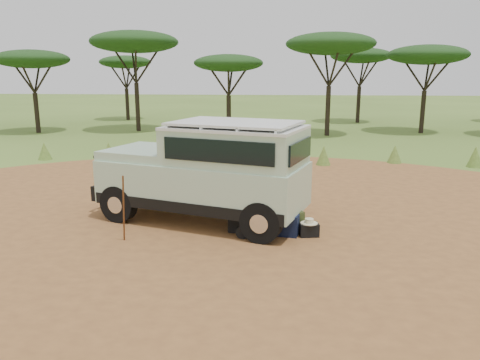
# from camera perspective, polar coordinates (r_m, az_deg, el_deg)

# --- Properties ---
(ground) EXTENTS (140.00, 140.00, 0.00)m
(ground) POSITION_cam_1_polar(r_m,az_deg,el_deg) (11.36, -1.55, -6.07)
(ground) COLOR #4F6E27
(ground) RESTS_ON ground
(dirt_clearing) EXTENTS (23.00, 23.00, 0.01)m
(dirt_clearing) POSITION_cam_1_polar(r_m,az_deg,el_deg) (11.36, -1.55, -6.06)
(dirt_clearing) COLOR #9A6232
(dirt_clearing) RESTS_ON ground
(grass_fringe) EXTENTS (36.60, 1.60, 0.90)m
(grass_fringe) POSITION_cam_1_polar(r_m,az_deg,el_deg) (19.65, 1.67, 3.29)
(grass_fringe) COLOR #4F6E27
(grass_fringe) RESTS_ON ground
(acacia_treeline) EXTENTS (46.70, 13.20, 6.26)m
(acacia_treeline) POSITION_cam_1_polar(r_m,az_deg,el_deg) (30.50, 4.26, 15.13)
(acacia_treeline) COLOR black
(acacia_treeline) RESTS_ON ground
(safari_vehicle) EXTENTS (5.61, 3.58, 2.57)m
(safari_vehicle) POSITION_cam_1_polar(r_m,az_deg,el_deg) (11.68, -3.84, 0.76)
(safari_vehicle) COLOR #A9C6A9
(safari_vehicle) RESTS_ON ground
(walking_staff) EXTENTS (0.19, 0.31, 1.56)m
(walking_staff) POSITION_cam_1_polar(r_m,az_deg,el_deg) (10.60, -14.00, -3.45)
(walking_staff) COLOR brown
(walking_staff) RESTS_ON ground
(backpack_black) EXTENTS (0.39, 0.31, 0.50)m
(backpack_black) POSITION_cam_1_polar(r_m,az_deg,el_deg) (11.12, -0.41, -5.14)
(backpack_black) COLOR black
(backpack_black) RESTS_ON ground
(backpack_navy) EXTENTS (0.48, 0.40, 0.54)m
(backpack_navy) POSITION_cam_1_polar(r_m,az_deg,el_deg) (11.13, 1.02, -5.00)
(backpack_navy) COLOR #101B33
(backpack_navy) RESTS_ON ground
(backpack_olive) EXTENTS (0.46, 0.41, 0.52)m
(backpack_olive) POSITION_cam_1_polar(r_m,az_deg,el_deg) (11.14, 6.71, -5.13)
(backpack_olive) COLOR #3B4821
(backpack_olive) RESTS_ON ground
(duffel_navy) EXTENTS (0.51, 0.43, 0.51)m
(duffel_navy) POSITION_cam_1_polar(r_m,az_deg,el_deg) (10.93, 5.93, -5.51)
(duffel_navy) COLOR #101B33
(duffel_navy) RESTS_ON ground
(hard_case) EXTENTS (0.48, 0.38, 0.31)m
(hard_case) POSITION_cam_1_polar(r_m,az_deg,el_deg) (10.99, 8.40, -6.02)
(hard_case) COLOR black
(hard_case) RESTS_ON ground
(stuff_sack) EXTENTS (0.33, 0.33, 0.30)m
(stuff_sack) POSITION_cam_1_polar(r_m,az_deg,el_deg) (10.81, 0.40, -6.24)
(stuff_sack) COLOR black
(stuff_sack) RESTS_ON ground
(safari_hat) EXTENTS (0.40, 0.40, 0.12)m
(safari_hat) POSITION_cam_1_polar(r_m,az_deg,el_deg) (10.93, 8.43, -5.04)
(safari_hat) COLOR beige
(safari_hat) RESTS_ON hard_case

